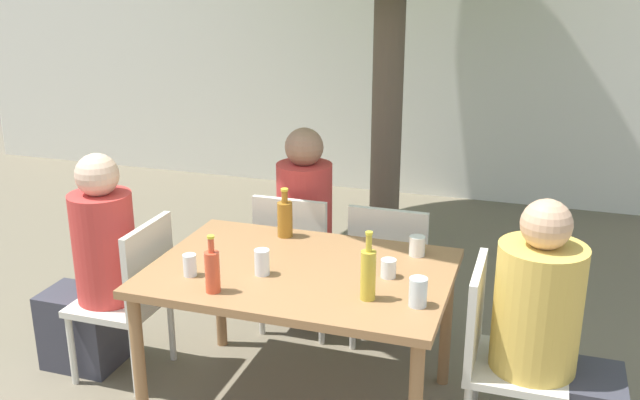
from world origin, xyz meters
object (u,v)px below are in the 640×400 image
Objects in this scene: person_seated_0 at (94,276)px; amber_bottle_2 at (285,218)px; drinking_glass_4 at (262,262)px; dining_table_front at (301,284)px; person_seated_1 at (552,346)px; person_seated_2 at (309,233)px; patio_chair_1 at (498,349)px; drinking_glass_0 at (417,246)px; drinking_glass_2 at (388,268)px; drinking_glass_1 at (190,265)px; soda_bottle_1 at (212,270)px; drinking_glass_3 at (418,292)px; patio_chair_3 at (391,268)px; patio_chair_0 at (133,291)px; patio_chair_2 at (297,256)px; oil_cruet_0 at (368,273)px.

amber_bottle_2 is at bearing 111.46° from person_seated_0.
person_seated_0 is 1.07m from drinking_glass_4.
dining_table_front is 1.18m from person_seated_1.
patio_chair_1 is at bearing 142.21° from person_seated_2.
drinking_glass_0 reaches higher than drinking_glass_2.
drinking_glass_0 is (-0.67, 0.33, 0.26)m from person_seated_1.
soda_bottle_1 is at bearing -34.28° from drinking_glass_1.
amber_bottle_2 is (-1.39, 0.37, 0.31)m from person_seated_1.
person_seated_1 reaches higher than drinking_glass_3.
dining_table_front is at bearing 68.52° from patio_chair_3.
person_seated_1 is (2.34, 0.00, -0.00)m from person_seated_0.
soda_bottle_1 is (0.89, -0.36, 0.31)m from person_seated_0.
patio_chair_3 is at bearing 62.22° from soda_bottle_1.
drinking_glass_1 is at bearing 64.08° from patio_chair_0.
patio_chair_2 is at bearing 153.53° from drinking_glass_0.
oil_cruet_0 reaches higher than drinking_glass_4.
person_seated_1 is at bearing -15.10° from amber_bottle_2.
drinking_glass_1 is at bearing -153.19° from dining_table_front.
patio_chair_1 reaches higher than drinking_glass_0.
drinking_glass_0 is (1.44, 0.33, 0.31)m from patio_chair_0.
patio_chair_1 is at bearing 31.58° from drinking_glass_3.
soda_bottle_1 is (0.66, -0.36, 0.37)m from patio_chair_0.
patio_chair_0 is at bearing -166.94° from drinking_glass_0.
person_seated_1 reaches higher than patio_chair_0.
drinking_glass_1 is (-1.63, -0.23, 0.26)m from person_seated_1.
patio_chair_0 reaches higher than drinking_glass_4.
person_seated_0 is at bearing 90.00° from patio_chair_1.
person_seated_0 reaches higher than patio_chair_2.
patio_chair_3 is 1.27m from soda_bottle_1.
dining_table_front is at bearing 38.31° from drinking_glass_4.
person_seated_0 is (-0.89, -0.72, 0.06)m from patio_chair_2.
dining_table_front is at bearing 90.00° from patio_chair_0.
drinking_glass_0 is at bearing 101.31° from person_seated_0.
oil_cruet_0 is 3.58× the size of drinking_glass_2.
patio_chair_2 is at bearing 59.50° from patio_chair_1.
drinking_glass_0 is (0.50, 0.33, 0.13)m from dining_table_front.
drinking_glass_3 reaches higher than dining_table_front.
drinking_glass_4 is (-1.32, -0.12, 0.27)m from person_seated_1.
patio_chair_1 is 1.28m from amber_bottle_2.
patio_chair_2 is 8.49× the size of drinking_glass_1.
dining_table_front is 0.65m from drinking_glass_3.
patio_chair_3 is 8.49× the size of drinking_glass_1.
patio_chair_0 is at bearing -178.45° from drinking_glass_2.
dining_table_front is at bearing 90.00° from person_seated_1.
patio_chair_2 is at bearing 125.60° from oil_cruet_0.
drinking_glass_4 is (-1.09, -0.12, 0.32)m from patio_chair_1.
patio_chair_3 is 3.33× the size of soda_bottle_1.
patio_chair_0 is at bearing 170.91° from oil_cruet_0.
patio_chair_0 is at bearing 172.30° from drinking_glass_3.
drinking_glass_2 is at bearing 91.55° from patio_chair_0.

